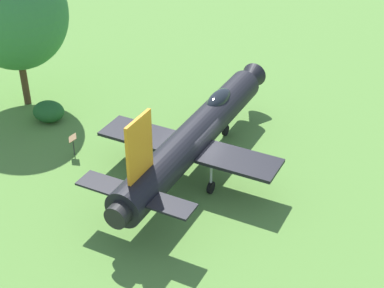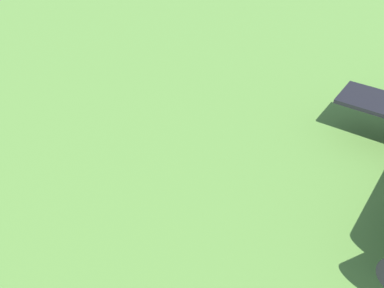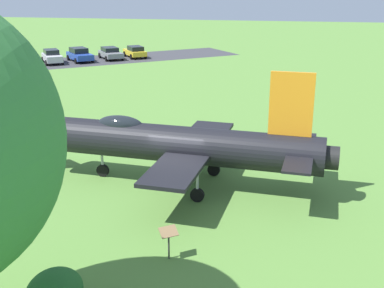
{
  "view_description": "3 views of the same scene",
  "coord_description": "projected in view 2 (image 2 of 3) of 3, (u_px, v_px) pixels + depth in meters",
  "views": [
    {
      "loc": [
        -9.0,
        22.2,
        16.65
      ],
      "look_at": [
        -0.32,
        1.02,
        2.23
      ],
      "focal_mm": 54.72,
      "sensor_mm": 36.0,
      "label": 1
    },
    {
      "loc": [
        -1.85,
        -15.82,
        10.66
      ],
      "look_at": [
        -8.15,
        -5.11,
        1.5
      ],
      "focal_mm": 40.17,
      "sensor_mm": 36.0,
      "label": 2
    },
    {
      "loc": [
        20.43,
        4.57,
        8.92
      ],
      "look_at": [
        0.07,
        0.62,
        2.04
      ],
      "focal_mm": 46.02,
      "sensor_mm": 36.0,
      "label": 3
    }
  ],
  "objects": []
}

